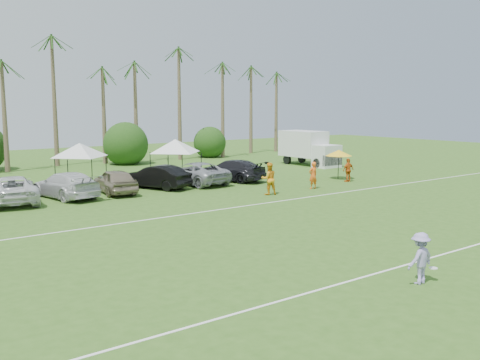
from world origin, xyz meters
TOP-DOWN VIEW (x-y plane):
  - ground at (0.00, 0.00)m, footprint 120.00×120.00m
  - field_lines at (0.00, 8.00)m, footprint 80.00×12.10m
  - palm_tree_4 at (-4.00, 38.00)m, footprint 2.40×2.40m
  - palm_tree_5 at (0.00, 38.00)m, footprint 2.40×2.40m
  - palm_tree_6 at (4.00, 38.00)m, footprint 2.40×2.40m
  - palm_tree_7 at (8.00, 38.00)m, footprint 2.40×2.40m
  - palm_tree_8 at (13.00, 38.00)m, footprint 2.40×2.40m
  - palm_tree_9 at (18.00, 38.00)m, footprint 2.40×2.40m
  - palm_tree_10 at (23.00, 38.00)m, footprint 2.40×2.40m
  - palm_tree_11 at (27.00, 38.00)m, footprint 2.40×2.40m
  - bush_tree_2 at (6.00, 39.00)m, footprint 4.00×4.00m
  - bush_tree_3 at (16.00, 39.00)m, footprint 4.00×4.00m
  - sideline_player_a at (9.67, 16.21)m, footprint 0.66×0.45m
  - sideline_player_b at (5.82, 16.12)m, footprint 1.16×1.03m
  - sideline_player_c at (13.99, 17.04)m, footprint 1.01×0.45m
  - box_truck at (19.19, 26.53)m, footprint 2.40×6.06m
  - canopy_tent_left at (-1.90, 27.41)m, footprint 4.14×4.14m
  - canopy_tent_right at (4.76, 25.77)m, footprint 4.29×4.29m
  - market_umbrella at (14.36, 18.35)m, footprint 1.97×1.97m
  - frisbee_player at (-1.00, 0.58)m, footprint 1.19×0.60m
  - parked_car_2 at (-7.65, 22.56)m, footprint 3.52×5.94m
  - parked_car_3 at (-4.62, 22.47)m, footprint 3.05×5.63m
  - parked_car_4 at (-1.59, 22.26)m, footprint 2.30×4.71m
  - parked_car_5 at (1.44, 22.48)m, footprint 3.35×4.97m
  - parked_car_6 at (4.47, 22.62)m, footprint 3.18×5.83m
  - parked_car_7 at (7.49, 22.44)m, footprint 3.71×5.74m

SIDE VIEW (x-z plane):
  - ground at x=0.00m, z-range 0.00..0.00m
  - field_lines at x=0.00m, z-range 0.00..0.01m
  - parked_car_2 at x=-7.65m, z-range 0.00..1.55m
  - parked_car_3 at x=-4.62m, z-range 0.00..1.55m
  - parked_car_4 at x=-1.59m, z-range 0.00..1.55m
  - parked_car_5 at x=1.44m, z-range 0.00..1.55m
  - parked_car_6 at x=4.47m, z-range 0.00..1.55m
  - parked_car_7 at x=7.49m, z-range 0.00..1.55m
  - frisbee_player at x=-1.00m, z-range 0.00..1.62m
  - sideline_player_c at x=13.99m, z-range 0.00..1.70m
  - sideline_player_a at x=9.67m, z-range 0.00..1.79m
  - sideline_player_b at x=5.82m, z-range 0.00..1.99m
  - box_truck at x=19.19m, z-range 0.11..3.23m
  - bush_tree_2 at x=6.00m, z-range -0.20..3.80m
  - bush_tree_3 at x=16.00m, z-range -0.20..3.80m
  - market_umbrella at x=14.36m, z-range 0.87..3.07m
  - canopy_tent_left at x=-1.90m, z-range 1.19..4.55m
  - canopy_tent_right at x=4.76m, z-range 1.24..4.71m
  - palm_tree_4 at x=-4.00m, z-range 3.03..11.93m
  - palm_tree_8 at x=13.00m, z-range 3.03..11.93m
  - palm_tree_5 at x=0.00m, z-range 3.40..13.30m
  - palm_tree_9 at x=18.00m, z-range 3.40..13.30m
  - palm_tree_6 at x=4.00m, z-range 3.76..14.66m
  - palm_tree_10 at x=23.00m, z-range 3.76..14.66m
  - palm_tree_7 at x=8.00m, z-range 4.11..16.01m
  - palm_tree_11 at x=27.00m, z-range 4.11..16.01m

